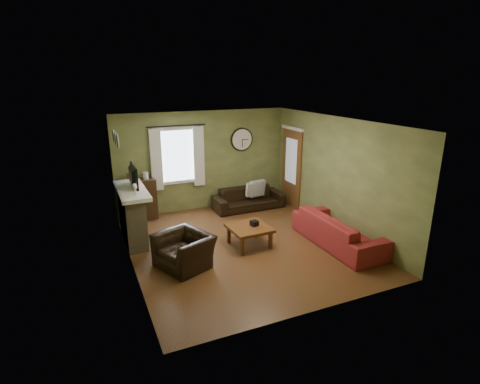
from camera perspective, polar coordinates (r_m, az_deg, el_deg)
name	(u,v)px	position (r m, az deg, el deg)	size (l,w,h in m)	color
floor	(243,244)	(8.07, 0.50, -8.00)	(4.60, 5.20, 0.00)	#56341B
ceiling	(244,122)	(7.35, 0.55, 10.66)	(4.60, 5.20, 0.00)	white
wall_left	(127,201)	(7.03, -16.85, -1.28)	(0.00, 5.20, 2.60)	olive
wall_right	(336,175)	(8.77, 14.37, 2.57)	(0.00, 5.20, 2.60)	olive
wall_back	(203,161)	(9.96, -5.64, 4.76)	(4.60, 0.00, 2.60)	olive
wall_front	(318,233)	(5.48, 11.80, -6.19)	(4.60, 0.00, 2.60)	olive
fireplace	(132,217)	(8.37, -16.09, -3.67)	(0.40, 1.40, 1.10)	tan
firebox	(142,226)	(8.49, -14.68, -5.08)	(0.04, 0.60, 0.55)	black
mantel	(131,191)	(8.19, -16.22, 0.22)	(0.58, 1.60, 0.08)	white
tv	(130,179)	(8.28, -16.36, 1.93)	(0.60, 0.08, 0.35)	black
tv_screen	(134,176)	(8.28, -15.84, 2.36)	(0.02, 0.62, 0.36)	#994C3F
medallion_left	(118,141)	(7.58, -18.13, 7.35)	(0.28, 0.28, 0.03)	white
medallion_mid	(116,139)	(7.93, -18.41, 7.72)	(0.28, 0.28, 0.03)	white
medallion_right	(114,136)	(8.27, -18.67, 8.07)	(0.28, 0.28, 0.03)	white
window_pane	(177,156)	(9.71, -9.58, 5.48)	(1.00, 0.02, 1.30)	silver
curtain_rod	(176,126)	(9.49, -9.66, 9.93)	(0.03, 0.03, 1.50)	black
curtain_left	(156,160)	(9.51, -12.63, 4.75)	(0.28, 0.04, 1.55)	silver
curtain_right	(199,157)	(9.77, -6.28, 5.39)	(0.28, 0.04, 1.55)	silver
wall_clock	(242,139)	(10.21, 0.29, 8.01)	(0.64, 0.06, 0.64)	white
door	(292,168)	(10.29, 7.86, 3.65)	(0.05, 0.90, 2.10)	brown
bookshelf	(139,200)	(9.60, -15.19, -1.16)	(0.86, 0.37, 1.02)	#302011
book	(140,179)	(9.73, -14.99, 1.89)	(0.18, 0.24, 0.02)	#552E13
sofa_brown	(248,198)	(10.11, 1.29, -0.98)	(1.91, 0.75, 0.56)	black
pillow_left	(257,188)	(10.08, 2.64, 0.57)	(0.43, 0.13, 0.43)	#959A9F
pillow_right	(253,189)	(9.99, 1.99, 0.42)	(0.37, 0.11, 0.37)	#959A9F
sofa_red	(338,230)	(8.21, 14.70, -5.64)	(2.25, 0.88, 0.66)	maroon
armchair	(184,251)	(7.17, -8.53, -8.81)	(0.98, 0.85, 0.63)	black
coffee_table	(249,236)	(7.93, 1.41, -6.75)	(0.82, 0.82, 0.43)	#552E13
tissue_box	(254,227)	(7.92, 2.19, -5.37)	(0.14, 0.14, 0.11)	black
wine_glass_a	(136,191)	(7.66, -15.61, 0.20)	(0.07, 0.07, 0.20)	white
wine_glass_b	(135,189)	(7.75, -15.73, 0.45)	(0.08, 0.08, 0.22)	white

